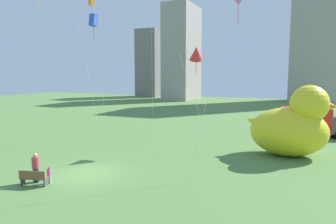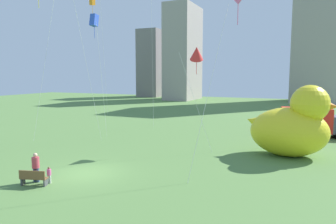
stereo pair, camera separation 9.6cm
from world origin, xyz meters
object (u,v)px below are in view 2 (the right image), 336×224
(giant_inflatable_duck, at_px, (292,126))
(box_truck, at_px, (313,122))
(kite_orange, at_px, (92,2))
(person_child, at_px, (49,174))
(kite_red, at_px, (197,53))
(park_bench, at_px, (33,178))
(kite_pink, at_px, (236,1))
(person_adult, at_px, (36,166))
(kite_blue, at_px, (94,21))

(giant_inflatable_duck, bearing_deg, box_truck, 79.89)
(kite_orange, bearing_deg, person_child, -58.47)
(kite_red, distance_m, kite_orange, 25.57)
(park_bench, xyz_separation_m, kite_red, (5.33, 12.33, 7.42))
(kite_pink, bearing_deg, box_truck, 75.17)
(park_bench, distance_m, person_child, 0.84)
(kite_orange, bearing_deg, giant_inflatable_duck, -24.96)
(person_adult, distance_m, kite_red, 14.81)
(person_adult, xyz_separation_m, kite_pink, (10.36, 4.41, 9.13))
(kite_red, bearing_deg, person_adult, -115.79)
(kite_blue, xyz_separation_m, kite_orange, (-9.54, 12.57, 5.14))
(person_adult, distance_m, giant_inflatable_duck, 18.01)
(kite_pink, bearing_deg, kite_red, 122.35)
(box_truck, distance_m, kite_orange, 33.08)
(giant_inflatable_duck, bearing_deg, kite_orange, 155.04)
(person_adult, xyz_separation_m, kite_orange, (-14.43, 25.05, 15.47))
(giant_inflatable_duck, relative_size, kite_pink, 0.59)
(park_bench, xyz_separation_m, person_child, (0.49, 0.69, 0.06))
(box_truck, relative_size, kite_pink, 0.59)
(kite_orange, bearing_deg, kite_blue, -52.81)
(kite_blue, bearing_deg, giant_inflatable_duck, -0.92)
(person_adult, distance_m, kite_orange, 32.79)
(person_child, bearing_deg, park_bench, -125.33)
(park_bench, relative_size, box_truck, 0.24)
(giant_inflatable_duck, xyz_separation_m, kite_pink, (-2.85, -7.77, 7.77))
(box_truck, bearing_deg, kite_orange, 172.71)
(kite_blue, relative_size, kite_pink, 1.07)
(park_bench, height_order, person_adult, person_adult)
(park_bench, xyz_separation_m, person_adult, (-0.36, 0.55, 0.47))
(park_bench, relative_size, giant_inflatable_duck, 0.24)
(kite_blue, height_order, kite_orange, kite_orange)
(kite_pink, bearing_deg, giant_inflatable_duck, 69.88)
(person_child, height_order, kite_pink, kite_pink)
(person_adult, height_order, person_child, person_adult)
(kite_blue, xyz_separation_m, kite_red, (10.59, -0.69, -3.39))
(kite_blue, distance_m, kite_red, 11.14)
(kite_orange, bearing_deg, kite_red, -33.39)
(giant_inflatable_duck, relative_size, box_truck, 0.99)
(kite_pink, bearing_deg, kite_blue, 152.15)
(giant_inflatable_duck, xyz_separation_m, kite_orange, (-27.64, 12.86, 14.10))
(park_bench, xyz_separation_m, kite_blue, (-5.25, 13.02, 10.80))
(person_adult, bearing_deg, kite_red, 64.21)
(park_bench, distance_m, kite_pink, 14.73)
(kite_red, bearing_deg, giant_inflatable_duck, 3.06)
(park_bench, relative_size, kite_orange, 0.09)
(kite_pink, bearing_deg, park_bench, -153.59)
(person_adult, relative_size, box_truck, 0.26)
(person_child, bearing_deg, box_truck, 56.55)
(box_truck, xyz_separation_m, kite_blue, (-19.72, -8.83, 9.82))
(box_truck, xyz_separation_m, kite_orange, (-29.26, 3.74, 14.96))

